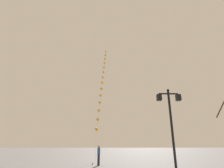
# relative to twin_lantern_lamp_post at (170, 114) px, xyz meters

# --- Properties ---
(ground_plane) EXTENTS (160.00, 160.00, 0.00)m
(ground_plane) POSITION_rel_twin_lantern_lamp_post_xyz_m (-2.97, 11.61, -3.54)
(ground_plane) COLOR gray
(twin_lantern_lamp_post) EXTENTS (1.50, 0.28, 5.12)m
(twin_lantern_lamp_post) POSITION_rel_twin_lantern_lamp_post_xyz_m (0.00, 0.00, 0.00)
(twin_lantern_lamp_post) COLOR black
(twin_lantern_lamp_post) RESTS_ON ground_plane
(kite_train) EXTENTS (1.21, 12.27, 18.66)m
(kite_train) POSITION_rel_twin_lantern_lamp_post_xyz_m (-4.65, 13.71, 6.55)
(kite_train) COLOR brown
(kite_train) RESTS_ON ground_plane
(kite_flyer) EXTENTS (0.24, 0.60, 1.71)m
(kite_flyer) POSITION_rel_twin_lantern_lamp_post_xyz_m (-4.58, 6.27, -2.63)
(kite_flyer) COLOR #1E1E2D
(kite_flyer) RESTS_ON ground_plane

